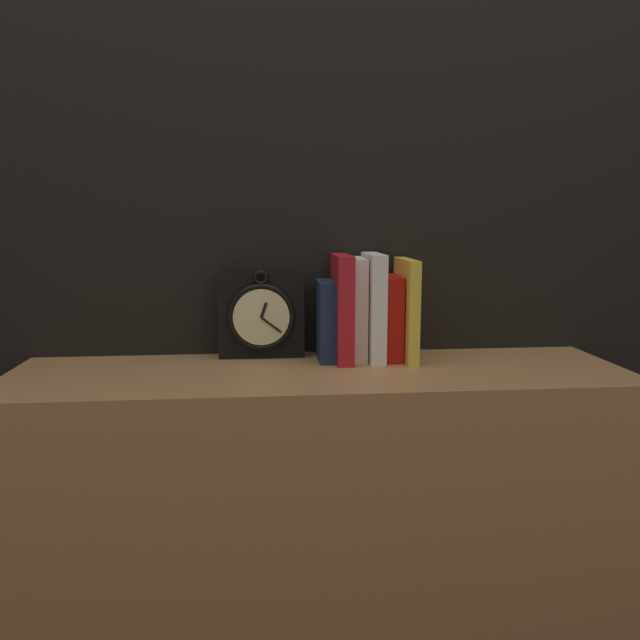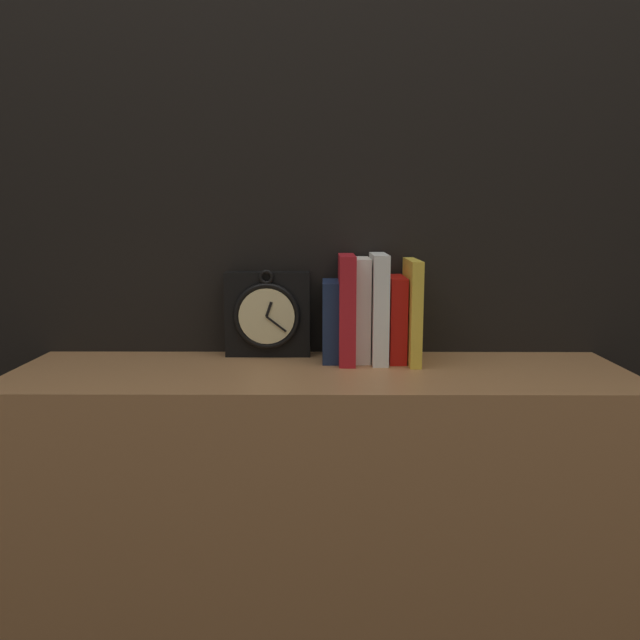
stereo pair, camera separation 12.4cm
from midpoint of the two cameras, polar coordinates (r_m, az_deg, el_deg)
wall_back at (r=1.43m, az=2.61°, el=14.71°), size 6.00×0.05×2.60m
bookshelf at (r=1.43m, az=2.68°, el=-21.63°), size 1.25×0.35×0.86m
clock at (r=1.38m, az=-2.24°, el=0.52°), size 0.19×0.06×0.20m
book_slot0_navy at (r=1.35m, az=3.60°, el=-0.06°), size 0.03×0.13×0.17m
book_slot1_red at (r=1.33m, az=5.11°, el=1.05°), size 0.03×0.15×0.23m
book_slot2_white at (r=1.35m, az=6.48°, el=0.98°), size 0.03×0.12×0.22m
book_slot3_white at (r=1.34m, az=8.02°, el=1.11°), size 0.03×0.15×0.23m
book_slot4_red at (r=1.36m, az=9.56°, el=0.13°), size 0.04×0.13×0.18m
book_slot5_yellow at (r=1.35m, az=11.03°, el=0.81°), size 0.02×0.16×0.22m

